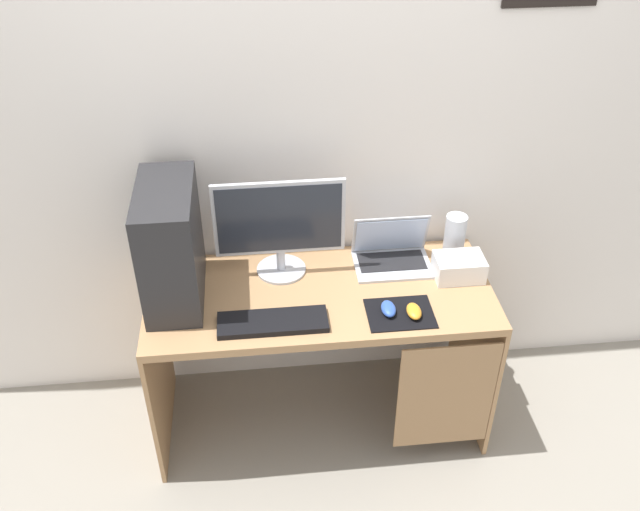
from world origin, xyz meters
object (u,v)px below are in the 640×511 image
object	(u,v)px
projector	(459,267)
mouse_right	(414,311)
laptop	(392,254)
pc_tower	(171,245)
monitor	(280,226)
mouse_left	(388,309)
speaker	(455,236)
keyboard	(273,322)

from	to	relation	value
projector	mouse_right	xyz separation A→B (m)	(-0.24, -0.23, -0.03)
laptop	projector	xyz separation A→B (m)	(0.26, -0.13, 0.01)
laptop	pc_tower	bearing A→B (deg)	-172.20
pc_tower	laptop	distance (m)	0.92
projector	monitor	bearing A→B (deg)	171.27
laptop	projector	world-z (taller)	laptop
pc_tower	mouse_left	xyz separation A→B (m)	(0.82, -0.21, -0.22)
mouse_left	speaker	bearing A→B (deg)	45.75
laptop	projector	bearing A→B (deg)	-26.61
keyboard	mouse_left	size ratio (longest dim) A/B	4.38
projector	keyboard	xyz separation A→B (m)	(-0.78, -0.22, -0.04)
projector	pc_tower	bearing A→B (deg)	179.69
laptop	mouse_right	xyz separation A→B (m)	(0.02, -0.35, -0.02)
keyboard	mouse_left	bearing A→B (deg)	2.55
pc_tower	projector	size ratio (longest dim) A/B	2.41
pc_tower	keyboard	distance (m)	0.49
monitor	mouse_left	world-z (taller)	monitor
mouse_left	monitor	bearing A→B (deg)	141.79
mouse_left	keyboard	bearing A→B (deg)	-177.45
pc_tower	projector	bearing A→B (deg)	-0.31
speaker	mouse_left	bearing A→B (deg)	-134.25
monitor	speaker	xyz separation A→B (m)	(0.75, 0.05, -0.13)
speaker	mouse_right	world-z (taller)	speaker
pc_tower	laptop	world-z (taller)	pc_tower
keyboard	monitor	bearing A→B (deg)	80.89
laptop	keyboard	bearing A→B (deg)	-146.34
monitor	laptop	world-z (taller)	monitor
speaker	projector	xyz separation A→B (m)	(-0.02, -0.16, -0.05)
monitor	projector	bearing A→B (deg)	-8.73
laptop	keyboard	world-z (taller)	laptop
keyboard	speaker	bearing A→B (deg)	25.41
laptop	mouse_right	distance (m)	0.36
mouse_right	laptop	bearing A→B (deg)	93.35
projector	keyboard	distance (m)	0.81
speaker	mouse_right	xyz separation A→B (m)	(-0.26, -0.39, -0.07)
speaker	mouse_right	size ratio (longest dim) A/B	2.00
pc_tower	keyboard	world-z (taller)	pc_tower
mouse_left	mouse_right	xyz separation A→B (m)	(0.09, -0.02, 0.00)
keyboard	mouse_right	world-z (taller)	mouse_right
projector	keyboard	bearing A→B (deg)	-164.24
speaker	projector	world-z (taller)	speaker
laptop	keyboard	xyz separation A→B (m)	(-0.52, -0.35, -0.03)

